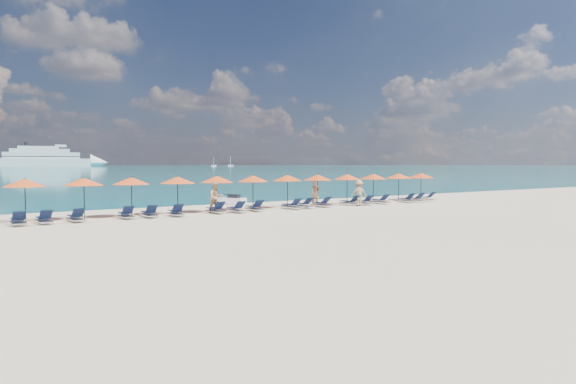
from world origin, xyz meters
TOP-DOWN VIEW (x-y plane):
  - ground at (0.00, 0.00)m, footprint 1400.00×1400.00m
  - sea at (0.00, 660.00)m, footprint 1600.00×1300.00m
  - cruise_ship at (53.89, 607.57)m, footprint 122.73×32.96m
  - sailboat_near at (211.56, 501.73)m, footprint 6.02×2.01m
  - sailboat_far at (238.64, 513.36)m, footprint 6.50×2.17m
  - jetski at (-0.91, 9.24)m, footprint 1.69×2.19m
  - beachgoer_a at (3.55, 5.00)m, footprint 0.69×0.47m
  - beachgoer_b at (-4.35, 4.36)m, footprint 0.93×0.55m
  - beachgoer_c at (6.30, 3.51)m, footprint 1.31×0.91m
  - umbrella_0 at (-14.51, 5.18)m, footprint 2.10×2.10m
  - umbrella_1 at (-11.71, 5.14)m, footprint 2.10×2.10m
  - umbrella_2 at (-9.19, 5.11)m, footprint 2.10×2.10m
  - umbrella_3 at (-6.50, 5.06)m, footprint 2.10×2.10m
  - umbrella_4 at (-3.92, 5.15)m, footprint 2.10×2.10m
  - umbrella_5 at (-1.38, 5.12)m, footprint 2.10×2.10m
  - umbrella_6 at (1.37, 5.25)m, footprint 2.10×2.10m
  - umbrella_7 at (3.87, 5.16)m, footprint 2.10×2.10m
  - umbrella_8 at (6.56, 5.14)m, footprint 2.10×2.10m
  - umbrella_9 at (9.06, 5.05)m, footprint 2.10×2.10m
  - umbrella_10 at (11.84, 5.11)m, footprint 2.10×2.10m
  - umbrella_11 at (14.28, 5.01)m, footprint 2.10×2.10m
  - lounger_0 at (-14.93, 3.83)m, footprint 0.68×1.72m
  - lounger_1 at (-13.79, 3.87)m, footprint 0.72×1.73m
  - lounger_2 at (-12.33, 3.91)m, footprint 0.74×1.74m
  - lounger_3 at (-9.79, 4.02)m, footprint 0.66×1.71m
  - lounger_4 at (-8.55, 3.91)m, footprint 0.68×1.72m
  - lounger_5 at (-7.09, 3.75)m, footprint 0.78×1.75m
  - lounger_6 at (-4.53, 3.98)m, footprint 0.65×1.71m
  - lounger_7 at (-3.32, 3.71)m, footprint 0.67×1.72m
  - lounger_8 at (-1.89, 3.93)m, footprint 0.66×1.72m
  - lounger_9 at (0.82, 3.84)m, footprint 0.78×1.75m
  - lounger_10 at (1.88, 4.01)m, footprint 0.74×1.74m
  - lounger_11 at (3.35, 3.99)m, footprint 0.75×1.74m
  - lounger_12 at (5.92, 4.01)m, footprint 0.76×1.75m
  - lounger_13 at (7.02, 3.74)m, footprint 0.71×1.73m
  - lounger_14 at (8.66, 3.84)m, footprint 0.67×1.72m
  - lounger_15 at (11.22, 3.72)m, footprint 0.72×1.73m
  - lounger_16 at (12.25, 3.73)m, footprint 0.62×1.70m
  - lounger_17 at (13.78, 3.99)m, footprint 0.79×1.75m

SIDE VIEW (x-z plane):
  - ground at x=0.00m, z-range 0.00..0.00m
  - sea at x=0.00m, z-range 0.00..0.01m
  - lounger_0 at x=-14.93m, z-range -0.09..0.56m
  - lounger_1 at x=-13.79m, z-range -0.09..0.56m
  - lounger_2 at x=-12.33m, z-range -0.09..0.56m
  - lounger_3 at x=-9.79m, z-range -0.09..0.56m
  - lounger_4 at x=-8.55m, z-range -0.09..0.56m
  - lounger_5 at x=-7.09m, z-range -0.09..0.56m
  - lounger_6 at x=-4.53m, z-range -0.09..0.56m
  - lounger_7 at x=-3.32m, z-range -0.09..0.56m
  - lounger_8 at x=-1.89m, z-range -0.09..0.56m
  - lounger_9 at x=0.82m, z-range -0.09..0.56m
  - lounger_10 at x=1.88m, z-range -0.09..0.56m
  - lounger_11 at x=3.35m, z-range -0.09..0.56m
  - lounger_12 at x=5.92m, z-range -0.09..0.56m
  - lounger_13 at x=7.02m, z-range -0.09..0.56m
  - lounger_14 at x=8.66m, z-range -0.09..0.56m
  - lounger_15 at x=11.22m, z-range -0.09..0.56m
  - lounger_16 at x=12.25m, z-range -0.09..0.56m
  - lounger_17 at x=13.78m, z-range -0.09..0.56m
  - jetski at x=-0.91m, z-range -0.07..0.67m
  - beachgoer_c at x=6.30m, z-range 0.00..1.84m
  - beachgoer_a at x=3.55m, z-range 0.00..1.85m
  - beachgoer_b at x=-4.35m, z-range 0.00..1.89m
  - sailboat_near at x=211.56m, z-range -4.38..6.65m
  - sailboat_far at x=238.64m, z-range -4.74..7.18m
  - umbrella_0 at x=-14.51m, z-range 0.88..3.16m
  - umbrella_1 at x=-11.71m, z-range 0.88..3.16m
  - umbrella_2 at x=-9.19m, z-range 0.88..3.16m
  - umbrella_3 at x=-6.50m, z-range 0.88..3.16m
  - umbrella_4 at x=-3.92m, z-range 0.88..3.16m
  - umbrella_5 at x=-1.38m, z-range 0.88..3.16m
  - umbrella_6 at x=1.37m, z-range 0.88..3.16m
  - umbrella_7 at x=3.87m, z-range 0.88..3.16m
  - umbrella_8 at x=6.56m, z-range 0.88..3.16m
  - umbrella_9 at x=9.06m, z-range 0.88..3.16m
  - umbrella_10 at x=11.84m, z-range 0.88..3.16m
  - umbrella_11 at x=14.28m, z-range 0.88..3.16m
  - cruise_ship at x=53.89m, z-range -8.10..25.68m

